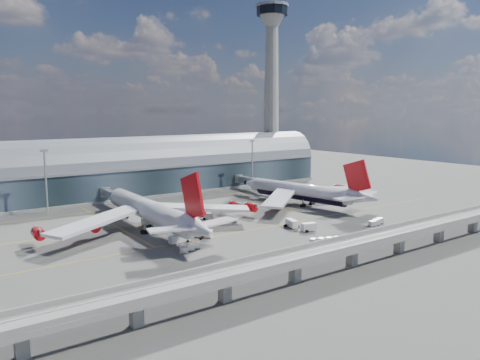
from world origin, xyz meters
TOP-DOWN VIEW (x-y plane):
  - ground at (0.00, 0.00)m, footprint 500.00×500.00m
  - taxi_lines at (0.00, 22.11)m, footprint 200.00×80.12m
  - terminal at (0.00, 77.99)m, footprint 200.00×30.00m
  - control_tower at (85.00, 83.00)m, footprint 19.00×19.00m
  - guideway at (-0.00, -55.00)m, footprint 220.00×8.50m
  - floodlight_mast_left at (-50.00, 55.00)m, footprint 3.00×0.70m
  - floodlight_mast_right at (50.00, 55.00)m, footprint 3.00×0.70m
  - airliner_left at (-27.44, 8.14)m, footprint 74.48×78.20m
  - airliner_right at (44.47, 11.12)m, footprint 66.22×69.29m
  - jet_bridge_left at (-23.88, 53.12)m, footprint 4.40×28.00m
  - jet_bridge_right at (47.63, 51.18)m, footprint 4.40×32.00m
  - service_truck_0 at (-17.75, -8.63)m, footprint 5.47×6.17m
  - service_truck_1 at (15.50, -22.54)m, footprint 5.28×3.37m
  - service_truck_2 at (-26.71, -9.88)m, footprint 7.13×2.63m
  - service_truck_3 at (14.23, -15.45)m, footprint 3.67×6.19m
  - service_truck_4 at (-3.45, 10.88)m, footprint 3.04×4.77m
  - service_truck_5 at (-24.92, 15.54)m, footprint 4.85×6.67m
  - cargo_train_0 at (-28.24, -18.99)m, footprint 8.27×4.70m
  - cargo_train_1 at (9.34, -36.23)m, footprint 10.31×5.21m
  - cargo_train_2 at (41.10, -30.27)m, footprint 8.82×4.01m

SIDE VIEW (x-z plane):
  - ground at x=0.00m, z-range 0.00..0.00m
  - taxi_lines at x=0.00m, z-range 0.00..0.01m
  - cargo_train_1 at x=9.34m, z-range 0.04..1.77m
  - cargo_train_0 at x=-28.24m, z-range 0.04..1.88m
  - cargo_train_2 at x=41.10m, z-range 0.04..1.98m
  - service_truck_4 at x=-3.45m, z-range 0.01..2.57m
  - service_truck_2 at x=-26.71m, z-range 0.05..2.58m
  - service_truck_0 at x=-17.75m, z-range 0.04..2.63m
  - service_truck_1 at x=15.50m, z-range 0.01..2.84m
  - service_truck_3 at x=14.23m, z-range 0.03..2.84m
  - service_truck_5 at x=-24.92m, z-range 0.03..3.05m
  - jet_bridge_left at x=-23.88m, z-range 1.55..8.80m
  - jet_bridge_right at x=47.63m, z-range 1.56..8.81m
  - guideway at x=0.00m, z-range 1.69..8.89m
  - airliner_right at x=44.47m, z-range -5.31..16.76m
  - airliner_left at x=-27.44m, z-range -5.12..18.76m
  - terminal at x=0.00m, z-range -2.66..25.34m
  - floodlight_mast_left at x=-50.00m, z-range 0.78..26.48m
  - floodlight_mast_right at x=50.00m, z-range 0.78..26.48m
  - control_tower at x=85.00m, z-range 0.14..103.14m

